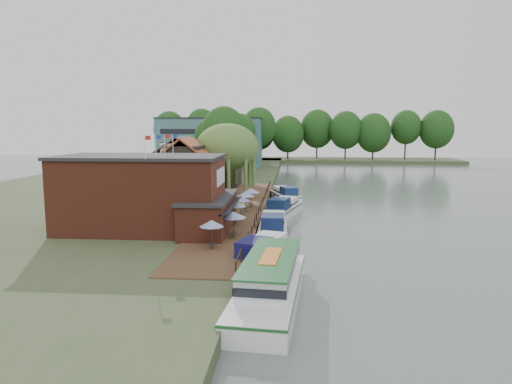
{
  "coord_description": "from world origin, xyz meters",
  "views": [
    {
      "loc": [
        -1.62,
        -43.23,
        10.88
      ],
      "look_at": [
        -6.0,
        12.0,
        3.0
      ],
      "focal_mm": 32.0,
      "sensor_mm": 36.0,
      "label": 1
    }
  ],
  "objects_px": {
    "umbrella_1": "(233,225)",
    "umbrella_5": "(246,202)",
    "hotel_block": "(211,142)",
    "cruiser_3": "(285,193)",
    "umbrella_6": "(251,198)",
    "cruiser_2": "(283,206)",
    "cruiser_1": "(273,223)",
    "pub": "(162,193)",
    "umbrella_3": "(235,213)",
    "cottage_b": "(183,165)",
    "cruiser_0": "(263,249)",
    "swan": "(302,272)",
    "cottage_a": "(187,172)",
    "umbrella_4": "(240,206)",
    "willow": "(227,161)",
    "umbrella_2": "(221,219)",
    "umbrella_0": "(212,234)",
    "tour_boat": "(269,280)",
    "cottage_c": "(219,161)"
  },
  "relations": [
    {
      "from": "umbrella_6",
      "to": "cruiser_2",
      "type": "relative_size",
      "value": 0.24
    },
    {
      "from": "umbrella_5",
      "to": "tour_boat",
      "type": "distance_m",
      "value": 25.14
    },
    {
      "from": "cruiser_0",
      "to": "cruiser_3",
      "type": "distance_m",
      "value": 32.34
    },
    {
      "from": "umbrella_5",
      "to": "cruiser_3",
      "type": "height_order",
      "value": "umbrella_5"
    },
    {
      "from": "cottage_a",
      "to": "cottage_c",
      "type": "bearing_deg",
      "value": 86.99
    },
    {
      "from": "cruiser_2",
      "to": "cruiser_1",
      "type": "bearing_deg",
      "value": -79.56
    },
    {
      "from": "cottage_a",
      "to": "umbrella_3",
      "type": "height_order",
      "value": "cottage_a"
    },
    {
      "from": "pub",
      "to": "cottage_b",
      "type": "height_order",
      "value": "cottage_b"
    },
    {
      "from": "cruiser_3",
      "to": "umbrella_5",
      "type": "bearing_deg",
      "value": -124.16
    },
    {
      "from": "umbrella_3",
      "to": "cruiser_1",
      "type": "distance_m",
      "value": 4.04
    },
    {
      "from": "pub",
      "to": "umbrella_3",
      "type": "distance_m",
      "value": 7.67
    },
    {
      "from": "cottage_c",
      "to": "cruiser_1",
      "type": "height_order",
      "value": "cottage_c"
    },
    {
      "from": "cottage_b",
      "to": "umbrella_4",
      "type": "height_order",
      "value": "cottage_b"
    },
    {
      "from": "umbrella_1",
      "to": "cruiser_3",
      "type": "relative_size",
      "value": 0.26
    },
    {
      "from": "umbrella_3",
      "to": "swan",
      "type": "relative_size",
      "value": 5.4
    },
    {
      "from": "umbrella_4",
      "to": "pub",
      "type": "bearing_deg",
      "value": -135.65
    },
    {
      "from": "swan",
      "to": "cottage_b",
      "type": "bearing_deg",
      "value": 116.53
    },
    {
      "from": "umbrella_0",
      "to": "umbrella_2",
      "type": "relative_size",
      "value": 1.0
    },
    {
      "from": "cottage_b",
      "to": "umbrella_2",
      "type": "xyz_separation_m",
      "value": [
        9.77,
        -25.5,
        -2.96
      ]
    },
    {
      "from": "cottage_a",
      "to": "umbrella_3",
      "type": "xyz_separation_m",
      "value": [
        7.64,
        -11.97,
        -2.96
      ]
    },
    {
      "from": "umbrella_6",
      "to": "tour_boat",
      "type": "distance_m",
      "value": 28.17
    },
    {
      "from": "umbrella_3",
      "to": "cruiser_2",
      "type": "bearing_deg",
      "value": 66.4
    },
    {
      "from": "cottage_c",
      "to": "umbrella_6",
      "type": "bearing_deg",
      "value": -70.58
    },
    {
      "from": "umbrella_4",
      "to": "cruiser_3",
      "type": "bearing_deg",
      "value": 76.45
    },
    {
      "from": "cruiser_1",
      "to": "cruiser_3",
      "type": "xyz_separation_m",
      "value": [
        0.88,
        22.51,
        -0.08
      ]
    },
    {
      "from": "willow",
      "to": "cruiser_2",
      "type": "bearing_deg",
      "value": -38.82
    },
    {
      "from": "pub",
      "to": "umbrella_3",
      "type": "bearing_deg",
      "value": 24.5
    },
    {
      "from": "umbrella_6",
      "to": "cruiser_0",
      "type": "height_order",
      "value": "umbrella_6"
    },
    {
      "from": "umbrella_5",
      "to": "hotel_block",
      "type": "bearing_deg",
      "value": 103.82
    },
    {
      "from": "umbrella_0",
      "to": "tour_boat",
      "type": "bearing_deg",
      "value": -58.68
    },
    {
      "from": "umbrella_3",
      "to": "umbrella_4",
      "type": "bearing_deg",
      "value": 87.65
    },
    {
      "from": "cottage_a",
      "to": "umbrella_5",
      "type": "relative_size",
      "value": 3.62
    },
    {
      "from": "cottage_a",
      "to": "cottage_b",
      "type": "xyz_separation_m",
      "value": [
        -3.0,
        10.0,
        0.0
      ]
    },
    {
      "from": "umbrella_0",
      "to": "cruiser_2",
      "type": "distance_m",
      "value": 21.03
    },
    {
      "from": "umbrella_2",
      "to": "cruiser_3",
      "type": "relative_size",
      "value": 0.26
    },
    {
      "from": "pub",
      "to": "swan",
      "type": "height_order",
      "value": "pub"
    },
    {
      "from": "umbrella_1",
      "to": "umbrella_5",
      "type": "xyz_separation_m",
      "value": [
        -0.19,
        12.64,
        0.0
      ]
    },
    {
      "from": "cruiser_0",
      "to": "cottage_b",
      "type": "bearing_deg",
      "value": 131.05
    },
    {
      "from": "hotel_block",
      "to": "swan",
      "type": "relative_size",
      "value": 57.73
    },
    {
      "from": "tour_boat",
      "to": "swan",
      "type": "relative_size",
      "value": 30.08
    },
    {
      "from": "umbrella_5",
      "to": "umbrella_2",
      "type": "bearing_deg",
      "value": -97.01
    },
    {
      "from": "cottage_c",
      "to": "tour_boat",
      "type": "xyz_separation_m",
      "value": [
        11.05,
        -48.96,
        -3.81
      ]
    },
    {
      "from": "umbrella_3",
      "to": "umbrella_6",
      "type": "bearing_deg",
      "value": 85.53
    },
    {
      "from": "cottage_c",
      "to": "cruiser_1",
      "type": "xyz_separation_m",
      "value": [
        10.52,
        -30.75,
        -4.06
      ]
    },
    {
      "from": "cottage_a",
      "to": "cruiser_1",
      "type": "xyz_separation_m",
      "value": [
        11.52,
        -11.75,
        -4.06
      ]
    },
    {
      "from": "willow",
      "to": "umbrella_4",
      "type": "height_order",
      "value": "willow"
    },
    {
      "from": "umbrella_4",
      "to": "cruiser_1",
      "type": "relative_size",
      "value": 0.24
    },
    {
      "from": "umbrella_4",
      "to": "cruiser_1",
      "type": "bearing_deg",
      "value": -42.19
    },
    {
      "from": "umbrella_6",
      "to": "umbrella_4",
      "type": "bearing_deg",
      "value": -95.67
    },
    {
      "from": "umbrella_1",
      "to": "swan",
      "type": "height_order",
      "value": "umbrella_1"
    }
  ]
}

